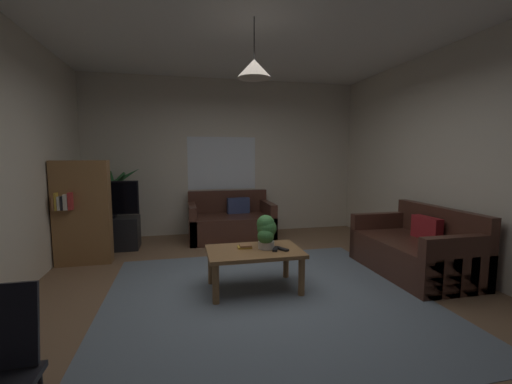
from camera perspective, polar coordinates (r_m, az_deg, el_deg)
The scene contains 19 objects.
floor at distance 3.75m, azimuth 1.06°, elevation -16.82°, with size 5.00×5.65×0.02m, color brown.
rug at distance 3.57m, azimuth 1.86°, elevation -17.84°, with size 3.25×3.11×0.01m, color slate.
wall_back at distance 6.26m, azimuth -5.20°, elevation 6.00°, with size 5.12×0.06×2.85m, color beige.
wall_right at distance 4.74m, azimuth 32.46°, elevation 4.90°, with size 0.06×5.65×2.85m, color beige.
ceiling at distance 3.72m, azimuth 1.16°, elevation 28.43°, with size 5.00×5.65×0.02m, color white.
window_pane at distance 6.22m, azimuth -5.90°, elevation 4.96°, with size 1.26×0.01×0.97m, color white.
couch_under_window at distance 5.85m, azimuth -4.40°, elevation -5.41°, with size 1.44×0.89×0.82m.
couch_right_side at distance 4.63m, azimuth 25.76°, elevation -9.22°, with size 0.89×1.50×0.82m.
coffee_table at distance 3.66m, azimuth -0.30°, elevation -11.01°, with size 1.02×0.65×0.45m.
book_on_table_0 at distance 3.70m, azimuth -1.98°, elevation -9.49°, with size 0.16×0.10×0.02m, color gold.
book_on_table_1 at distance 3.70m, azimuth -1.81°, elevation -9.21°, with size 0.13×0.11×0.02m, color #99663F.
remote_on_table_0 at distance 3.63m, azimuth 4.53°, elevation -9.80°, with size 0.05×0.16×0.02m, color black.
remote_on_table_1 at distance 3.63m, azimuth 3.43°, elevation -9.80°, with size 0.05×0.16×0.02m, color black.
potted_plant_on_table at distance 3.65m, azimuth 1.77°, elevation -6.63°, with size 0.22×0.25×0.37m.
tv_stand at distance 5.67m, azimuth -24.05°, elevation -6.58°, with size 0.90×0.44×0.50m, color black.
tv at distance 5.56m, azimuth -24.35°, elevation -1.13°, with size 0.93×0.16×0.57m.
potted_palm_corner at distance 6.09m, azimuth -23.23°, elevation -1.90°, with size 0.88×0.86×1.32m.
bookshelf_corner at distance 4.99m, azimuth -27.86°, elevation -3.15°, with size 0.70×0.31×1.40m.
pendant_lamp at distance 3.60m, azimuth -0.32°, elevation 20.52°, with size 0.36×0.36×0.60m.
Camera 1 is at (-0.83, -3.35, 1.47)m, focal length 23.16 mm.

